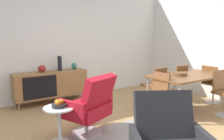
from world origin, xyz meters
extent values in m
plane|color=tan|center=(0.00, 0.00, 0.00)|extent=(8.32, 8.32, 0.00)
cube|color=white|center=(0.00, 2.60, 1.40)|extent=(6.80, 0.12, 2.80)
cube|color=olive|center=(-0.26, 2.30, 0.44)|extent=(1.60, 0.44, 0.56)
cube|color=black|center=(-0.56, 2.08, 0.44)|extent=(0.70, 0.01, 0.48)
cylinder|color=olive|center=(-1.00, 2.13, 0.08)|extent=(0.03, 0.03, 0.16)
cylinder|color=olive|center=(0.48, 2.13, 0.08)|extent=(0.03, 0.03, 0.16)
cylinder|color=olive|center=(-1.00, 2.47, 0.08)|extent=(0.03, 0.03, 0.16)
cylinder|color=olive|center=(0.48, 2.47, 0.08)|extent=(0.03, 0.03, 0.16)
cylinder|color=black|center=(-0.04, 2.30, 0.89)|extent=(0.10, 0.10, 0.34)
ellipsoid|color=#337266|center=(0.31, 2.30, 0.80)|extent=(0.12, 0.12, 0.16)
ellipsoid|color=maroon|center=(-0.45, 2.30, 0.80)|extent=(0.17, 0.17, 0.16)
cube|color=brown|center=(1.88, 0.26, 0.72)|extent=(1.60, 0.90, 0.04)
cylinder|color=#B7B7BC|center=(1.16, -0.13, 0.35)|extent=(0.04, 0.04, 0.70)
cylinder|color=#B7B7BC|center=(1.16, 0.65, 0.35)|extent=(0.04, 0.04, 0.70)
cylinder|color=#B7B7BC|center=(2.60, 0.65, 0.35)|extent=(0.04, 0.04, 0.70)
cylinder|color=brown|center=(1.66, 0.29, 0.77)|extent=(0.26, 0.26, 0.06)
cube|color=brown|center=(2.83, 0.26, 0.45)|extent=(0.42, 0.42, 0.05)
cube|color=brown|center=(2.65, 0.27, 0.67)|extent=(0.11, 0.38, 0.38)
cylinder|color=#B7B7BC|center=(2.83, 0.26, 0.21)|extent=(0.04, 0.04, 0.42)
cylinder|color=#B7B7BC|center=(2.83, 0.26, 0.01)|extent=(0.36, 0.36, 0.01)
cube|color=brown|center=(2.23, 0.88, 0.45)|extent=(0.41, 0.41, 0.05)
cube|color=brown|center=(2.22, 0.70, 0.67)|extent=(0.38, 0.10, 0.38)
cylinder|color=#B7B7BC|center=(2.23, 0.88, 0.21)|extent=(0.04, 0.04, 0.42)
cylinder|color=#B7B7BC|center=(2.23, 0.88, 0.01)|extent=(0.36, 0.36, 0.01)
cube|color=brown|center=(0.93, 0.26, 0.45)|extent=(0.40, 0.40, 0.05)
cube|color=brown|center=(1.11, 0.26, 0.67)|extent=(0.09, 0.38, 0.38)
cylinder|color=#B7B7BC|center=(0.93, 0.26, 0.21)|extent=(0.04, 0.04, 0.42)
cylinder|color=#B7B7BC|center=(0.93, 0.26, 0.01)|extent=(0.36, 0.36, 0.01)
cube|color=brown|center=(2.23, -0.18, 0.67)|extent=(0.38, 0.10, 0.38)
cube|color=brown|center=(1.53, 0.88, 0.45)|extent=(0.42, 0.42, 0.05)
cube|color=brown|center=(1.53, 0.70, 0.67)|extent=(0.38, 0.10, 0.38)
cylinder|color=#B7B7BC|center=(1.53, 0.88, 0.21)|extent=(0.04, 0.04, 0.42)
cylinder|color=#B7B7BC|center=(1.53, 0.88, 0.01)|extent=(0.36, 0.36, 0.01)
cube|color=red|center=(-0.32, 0.43, 0.38)|extent=(0.77, 0.75, 0.20)
cube|color=red|center=(-0.23, 0.21, 0.69)|extent=(0.66, 0.48, 0.51)
cube|color=red|center=(-0.02, 0.56, 0.46)|extent=(0.25, 0.49, 0.28)
cube|color=red|center=(-0.63, 0.30, 0.46)|extent=(0.25, 0.49, 0.28)
cylinder|color=#B7B7BC|center=(-0.32, 0.43, 0.14)|extent=(0.06, 0.06, 0.28)
cylinder|color=#B7B7BC|center=(-0.32, 0.43, 0.01)|extent=(0.48, 0.48, 0.02)
cube|color=#262628|center=(-0.12, -0.95, 0.69)|extent=(0.65, 0.53, 0.51)
cylinder|color=white|center=(-0.77, 0.38, 0.51)|extent=(0.44, 0.44, 0.02)
cylinder|color=white|center=(-0.77, 0.38, 0.25)|extent=(0.05, 0.05, 0.50)
cylinder|color=#262628|center=(-0.77, 0.38, 0.55)|extent=(0.20, 0.20, 0.05)
sphere|color=orange|center=(-0.73, 0.39, 0.59)|extent=(0.07, 0.07, 0.07)
sphere|color=orange|center=(-0.78, 0.42, 0.59)|extent=(0.07, 0.07, 0.07)
sphere|color=orange|center=(-0.79, 0.35, 0.59)|extent=(0.07, 0.07, 0.07)
camera|label=1|loc=(-1.76, -2.45, 1.50)|focal=34.70mm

